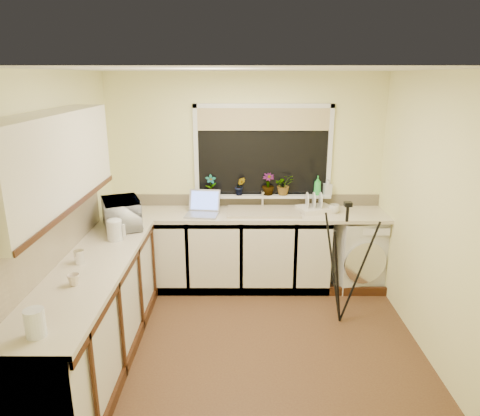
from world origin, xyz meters
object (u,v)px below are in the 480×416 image
at_px(steel_jar, 79,257).
at_px(kettle, 115,231).
at_px(laptop, 203,208).
at_px(plant_b, 240,186).
at_px(microwave, 122,213).
at_px(cup_left, 74,280).
at_px(soap_bottle_clear, 328,187).
at_px(soap_bottle_green, 318,185).
at_px(glass_jug, 35,323).
at_px(plant_d, 284,185).
at_px(washing_machine, 358,251).
at_px(plant_c, 268,184).
at_px(plant_a, 211,185).
at_px(dish_rack, 315,209).
at_px(tripod, 344,264).
at_px(cup_back, 334,209).

bearing_deg(steel_jar, kettle, 74.90).
height_order(laptop, plant_b, plant_b).
bearing_deg(microwave, cup_left, 156.72).
relative_size(kettle, soap_bottle_clear, 0.97).
distance_m(microwave, soap_bottle_green, 2.24).
xyz_separation_m(steel_jar, cup_left, (0.10, -0.40, -0.01)).
bearing_deg(glass_jug, cup_left, 91.44).
bearing_deg(plant_d, washing_machine, -12.73).
relative_size(microwave, plant_c, 2.03).
height_order(plant_c, soap_bottle_green, plant_c).
xyz_separation_m(plant_c, plant_d, (0.18, 0.00, -0.01)).
xyz_separation_m(washing_machine, plant_c, (-1.07, 0.20, 0.76)).
distance_m(steel_jar, plant_a, 1.92).
xyz_separation_m(dish_rack, glass_jug, (-2.08, -2.54, 0.06)).
bearing_deg(dish_rack, cup_left, -156.20).
bearing_deg(tripod, dish_rack, 102.25).
bearing_deg(washing_machine, glass_jug, -146.03).
bearing_deg(soap_bottle_green, cup_back, -56.00).
distance_m(plant_c, cup_left, 2.59).
bearing_deg(kettle, tripod, 1.32).
relative_size(dish_rack, cup_left, 4.14).
distance_m(plant_a, cup_left, 2.23).
height_order(tripod, plant_a, plant_a).
xyz_separation_m(plant_a, soap_bottle_clear, (1.37, 0.03, -0.02)).
relative_size(washing_machine, glass_jug, 4.73).
bearing_deg(washing_machine, cup_left, -154.88).
bearing_deg(steel_jar, cup_back, 30.51).
bearing_deg(cup_back, washing_machine, 6.61).
bearing_deg(plant_a, plant_d, 1.62).
bearing_deg(cup_left, soap_bottle_clear, 42.20).
relative_size(washing_machine, steel_jar, 7.28).
xyz_separation_m(glass_jug, plant_b, (1.22, 2.71, 0.17)).
relative_size(tripod, cup_left, 13.58).
bearing_deg(plant_b, glass_jug, -114.25).
relative_size(plant_b, plant_c, 0.85).
bearing_deg(plant_d, soap_bottle_clear, 0.17).
xyz_separation_m(kettle, steel_jar, (-0.15, -0.55, -0.04)).
bearing_deg(washing_machine, plant_d, 157.25).
height_order(steel_jar, plant_b, plant_b).
bearing_deg(dish_rack, soap_bottle_green, 57.86).
xyz_separation_m(dish_rack, plant_b, (-0.86, 0.17, 0.23)).
xyz_separation_m(washing_machine, laptop, (-1.82, -0.07, 0.55)).
bearing_deg(microwave, washing_machine, -100.82).
relative_size(washing_machine, soap_bottle_green, 3.68).
xyz_separation_m(plant_c, soap_bottle_green, (0.58, 0.00, -0.02)).
height_order(microwave, plant_b, plant_b).
bearing_deg(glass_jug, laptop, 71.91).
bearing_deg(kettle, cup_back, 21.05).
height_order(dish_rack, soap_bottle_clear, soap_bottle_clear).
bearing_deg(cup_left, kettle, 86.93).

